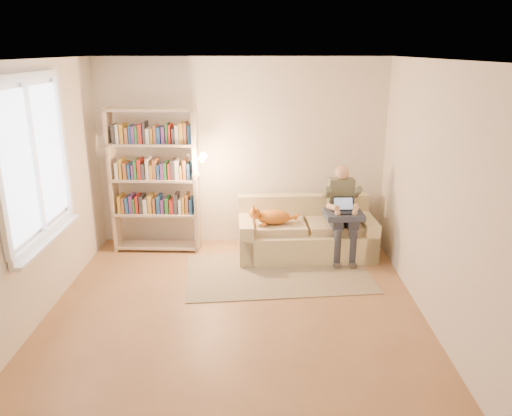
{
  "coord_description": "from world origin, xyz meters",
  "views": [
    {
      "loc": [
        0.26,
        -4.61,
        2.7
      ],
      "look_at": [
        0.22,
        1.0,
        0.9
      ],
      "focal_mm": 35.0,
      "sensor_mm": 36.0,
      "label": 1
    }
  ],
  "objects_px": {
    "cat": "(274,216)",
    "bookshelf": "(155,174)",
    "sofa": "(305,235)",
    "person": "(342,207)",
    "laptop": "(338,208)"
  },
  "relations": [
    {
      "from": "cat",
      "to": "bookshelf",
      "type": "distance_m",
      "value": 1.71
    },
    {
      "from": "person",
      "to": "bookshelf",
      "type": "bearing_deg",
      "value": 170.35
    },
    {
      "from": "person",
      "to": "cat",
      "type": "bearing_deg",
      "value": 178.31
    },
    {
      "from": "person",
      "to": "cat",
      "type": "relative_size",
      "value": 1.9
    },
    {
      "from": "sofa",
      "to": "bookshelf",
      "type": "height_order",
      "value": "bookshelf"
    },
    {
      "from": "sofa",
      "to": "cat",
      "type": "bearing_deg",
      "value": -165.27
    },
    {
      "from": "cat",
      "to": "bookshelf",
      "type": "xyz_separation_m",
      "value": [
        -1.61,
        0.3,
        0.5
      ]
    },
    {
      "from": "sofa",
      "to": "person",
      "type": "height_order",
      "value": "person"
    },
    {
      "from": "laptop",
      "to": "bookshelf",
      "type": "xyz_separation_m",
      "value": [
        -2.43,
        0.38,
        0.36
      ]
    },
    {
      "from": "sofa",
      "to": "bookshelf",
      "type": "bearing_deg",
      "value": 172.16
    },
    {
      "from": "person",
      "to": "laptop",
      "type": "xyz_separation_m",
      "value": [
        -0.07,
        -0.1,
        0.02
      ]
    },
    {
      "from": "sofa",
      "to": "laptop",
      "type": "distance_m",
      "value": 0.63
    },
    {
      "from": "bookshelf",
      "to": "cat",
      "type": "bearing_deg",
      "value": -9.01
    },
    {
      "from": "person",
      "to": "bookshelf",
      "type": "relative_size",
      "value": 0.63
    },
    {
      "from": "cat",
      "to": "bookshelf",
      "type": "relative_size",
      "value": 0.33
    }
  ]
}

